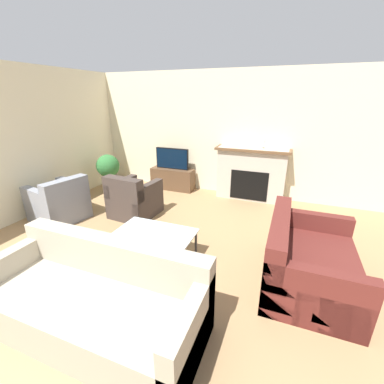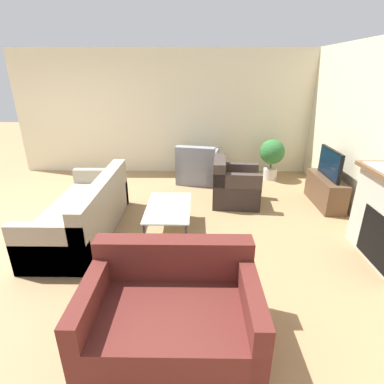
{
  "view_description": "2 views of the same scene",
  "coord_description": "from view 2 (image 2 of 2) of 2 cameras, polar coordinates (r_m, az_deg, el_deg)",
  "views": [
    {
      "loc": [
        1.76,
        -0.55,
        2.15
      ],
      "look_at": [
        0.51,
        2.65,
        0.87
      ],
      "focal_mm": 24.0,
      "sensor_mm": 36.0,
      "label": 1
    },
    {
      "loc": [
        4.1,
        2.55,
        2.24
      ],
      "look_at": [
        0.21,
        2.5,
        0.66
      ],
      "focal_mm": 28.0,
      "sensor_mm": 36.0,
      "label": 2
    }
  ],
  "objects": [
    {
      "name": "tv_stand",
      "position": [
        5.83,
        24.06,
        0.2
      ],
      "size": [
        1.05,
        0.36,
        0.52
      ],
      "color": "brown",
      "rests_on": "ground_plane"
    },
    {
      "name": "wall_left",
      "position": [
        6.95,
        0.87,
        14.73
      ],
      "size": [
        0.06,
        8.12,
        2.7
      ],
      "color": "beige",
      "rests_on": "ground_plane"
    },
    {
      "name": "couch_sectional",
      "position": [
        4.67,
        -19.69,
        -4.01
      ],
      "size": [
        2.15,
        0.9,
        0.82
      ],
      "color": "#9E937F",
      "rests_on": "ground_plane"
    },
    {
      "name": "ground_plane",
      "position": [
        5.33,
        -28.06,
        -5.59
      ],
      "size": [
        20.0,
        20.0,
        0.0
      ],
      "primitive_type": "plane",
      "color": "#9E7A51"
    },
    {
      "name": "armchair_accent",
      "position": [
        5.41,
        7.95,
        0.88
      ],
      "size": [
        0.82,
        0.87,
        0.82
      ],
      "rotation": [
        0.0,
        0.0,
        3.06
      ],
      "color": "#3D332D",
      "rests_on": "ground_plane"
    },
    {
      "name": "coffee_table",
      "position": [
        4.39,
        -4.52,
        -3.23
      ],
      "size": [
        1.08,
        0.64,
        0.4
      ],
      "color": "#333338",
      "rests_on": "ground_plane"
    },
    {
      "name": "potted_plant",
      "position": [
        6.76,
        14.97,
        6.9
      ],
      "size": [
        0.53,
        0.53,
        0.88
      ],
      "color": "beige",
      "rests_on": "ground_plane"
    },
    {
      "name": "couch_loveseat",
      "position": [
        2.81,
        -3.8,
        -21.98
      ],
      "size": [
        0.99,
        1.46,
        0.82
      ],
      "rotation": [
        0.0,
        0.0,
        1.57
      ],
      "color": "#5B231E",
      "rests_on": "ground_plane"
    },
    {
      "name": "armchair_by_window",
      "position": [
        6.48,
        1.1,
        4.67
      ],
      "size": [
        0.99,
        0.95,
        0.82
      ],
      "rotation": [
        0.0,
        0.0,
        -1.77
      ],
      "color": "gray",
      "rests_on": "ground_plane"
    },
    {
      "name": "tv",
      "position": [
        5.68,
        24.83,
        4.95
      ],
      "size": [
        0.82,
        0.06,
        0.5
      ],
      "color": "black",
      "rests_on": "tv_stand"
    }
  ]
}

